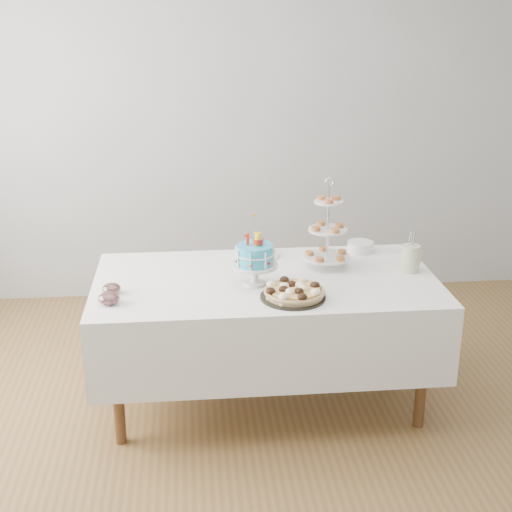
{
  "coord_description": "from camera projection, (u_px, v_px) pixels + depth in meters",
  "views": [
    {
      "loc": [
        -0.42,
        -3.4,
        2.24
      ],
      "look_at": [
        -0.05,
        0.3,
        0.91
      ],
      "focal_mm": 50.0,
      "sensor_mm": 36.0,
      "label": 1
    }
  ],
  "objects": [
    {
      "name": "floor",
      "position": [
        271.0,
        426.0,
        3.98
      ],
      "size": [
        5.0,
        5.0,
        0.0
      ],
      "primitive_type": "plane",
      "color": "brown",
      "rests_on": "ground"
    },
    {
      "name": "birthday_cake",
      "position": [
        255.0,
        266.0,
        3.88
      ],
      "size": [
        0.25,
        0.25,
        0.39
      ],
      "rotation": [
        0.0,
        0.0,
        -0.32
      ],
      "color": "silver",
      "rests_on": "table"
    },
    {
      "name": "walls",
      "position": [
        273.0,
        192.0,
        3.52
      ],
      "size": [
        5.04,
        4.04,
        2.7
      ],
      "color": "#929496",
      "rests_on": "floor"
    },
    {
      "name": "tiered_stand",
      "position": [
        328.0,
        230.0,
        4.1
      ],
      "size": [
        0.27,
        0.27,
        0.53
      ],
      "color": "silver",
      "rests_on": "table"
    },
    {
      "name": "utensil_pitcher",
      "position": [
        411.0,
        257.0,
        4.08
      ],
      "size": [
        0.11,
        0.11,
        0.24
      ],
      "rotation": [
        0.0,
        0.0,
        -0.33
      ],
      "color": "#F0E4CF",
      "rests_on": "table"
    },
    {
      "name": "jam_bowl_a",
      "position": [
        109.0,
        298.0,
        3.65
      ],
      "size": [
        0.11,
        0.11,
        0.07
      ],
      "color": "silver",
      "rests_on": "table"
    },
    {
      "name": "pastry_plate",
      "position": [
        260.0,
        253.0,
        4.36
      ],
      "size": [
        0.24,
        0.24,
        0.04
      ],
      "color": "silver",
      "rests_on": "table"
    },
    {
      "name": "cupcake_tray",
      "position": [
        293.0,
        291.0,
        3.72
      ],
      "size": [
        0.35,
        0.35,
        0.08
      ],
      "color": "black",
      "rests_on": "table"
    },
    {
      "name": "plate_stack",
      "position": [
        360.0,
        247.0,
        4.42
      ],
      "size": [
        0.16,
        0.16,
        0.06
      ],
      "color": "silver",
      "rests_on": "table"
    },
    {
      "name": "table",
      "position": [
        265.0,
        315.0,
        4.07
      ],
      "size": [
        1.92,
        1.02,
        0.77
      ],
      "color": "silver",
      "rests_on": "floor"
    },
    {
      "name": "jam_bowl_b",
      "position": [
        112.0,
        289.0,
        3.78
      ],
      "size": [
        0.1,
        0.1,
        0.06
      ],
      "color": "silver",
      "rests_on": "table"
    },
    {
      "name": "pie",
      "position": [
        294.0,
        293.0,
        3.73
      ],
      "size": [
        0.32,
        0.32,
        0.05
      ],
      "color": "#A38958",
      "rests_on": "table"
    }
  ]
}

